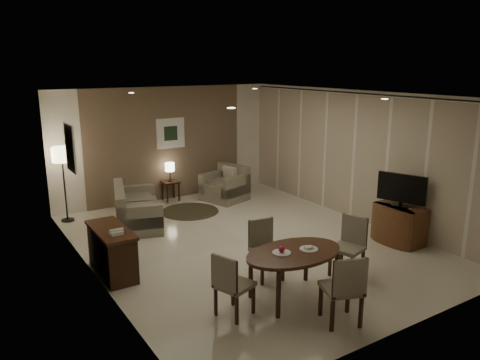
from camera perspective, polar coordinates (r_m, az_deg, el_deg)
room_shell at (r=8.67m, az=-0.71°, el=1.55°), size 5.50×7.00×2.70m
taupe_accent at (r=11.36m, az=-8.94°, el=4.38°), size 3.96×0.03×2.70m
curtain_wall at (r=10.03m, az=13.68°, el=2.70°), size 0.08×6.70×2.58m
curtain_rod at (r=9.87m, az=14.12°, el=10.23°), size 0.03×6.80×0.03m
art_back_frame at (r=11.34m, az=-8.47°, el=5.66°), size 0.72×0.03×0.72m
art_back_canvas at (r=11.33m, az=-8.44°, el=5.65°), size 0.34×0.01×0.34m
art_left_frame at (r=8.30m, az=-19.99°, el=3.66°), size 0.03×0.60×0.80m
art_left_canvas at (r=8.30m, az=-19.89°, el=3.67°), size 0.01×0.46×0.64m
downlight_nl at (r=5.88m, az=-1.09°, el=8.77°), size 0.10×0.10×0.01m
downlight_nr at (r=7.71m, az=17.23°, el=9.41°), size 0.10×0.10×0.01m
downlight_fl at (r=9.14m, az=-13.11°, el=10.30°), size 0.10×0.10×0.01m
downlight_fr at (r=10.41m, az=1.82°, el=11.07°), size 0.10×0.10×0.01m
console_desk at (r=7.63m, az=-15.33°, el=-8.42°), size 0.48×1.20×0.75m
telephone at (r=7.21m, az=-14.82°, el=-6.10°), size 0.20×0.14×0.09m
tv_cabinet at (r=9.12m, az=18.86°, el=-5.11°), size 0.48×0.90×0.70m
flat_tv at (r=8.92m, az=19.11°, el=-1.06°), size 0.36×0.85×0.60m
dining_table at (r=6.73m, az=6.54°, el=-11.40°), size 1.47×0.92×0.69m
chair_near at (r=6.19m, az=12.25°, el=-12.69°), size 0.59×0.59×0.95m
chair_far at (r=7.21m, az=3.32°, el=-8.60°), size 0.48×0.48×0.90m
chair_left at (r=6.22m, az=-0.67°, el=-12.55°), size 0.54×0.54×0.88m
chair_right at (r=7.48m, az=12.94°, el=-8.03°), size 0.56×0.56×0.92m
plate_a at (r=6.52m, az=5.10°, el=-8.83°), size 0.26×0.26×0.02m
plate_b at (r=6.68m, az=8.38°, el=-8.33°), size 0.26×0.26×0.02m
fruit_apple at (r=6.50m, az=5.11°, el=-8.39°), size 0.09×0.09×0.09m
napkin at (r=6.67m, az=8.39°, el=-8.15°), size 0.12×0.08×0.03m
round_rug at (r=10.55m, az=-6.13°, el=-3.80°), size 1.28×1.28×0.01m
sofa at (r=9.77m, az=-12.41°, el=-3.07°), size 1.89×1.31×0.81m
armchair at (r=11.26m, az=-1.91°, el=-0.43°), size 1.11×1.14×0.82m
side_table at (r=11.37m, az=-8.46°, el=-1.32°), size 0.38×0.38×0.48m
table_lamp at (r=11.25m, az=-8.55°, el=1.09°), size 0.22×0.22×0.50m
floor_lamp at (r=10.33m, az=-20.62°, el=-0.52°), size 0.40×0.40×1.57m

